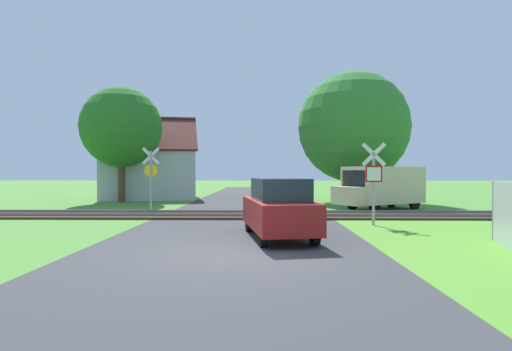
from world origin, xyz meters
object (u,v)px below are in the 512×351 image
crossing_sign_far (151,173)px  tree_left (121,127)px  tree_right (353,127)px  parked_car (279,208)px  mail_truck (381,186)px  house (150,172)px  stop_sign_near (374,178)px

crossing_sign_far → tree_left: 7.46m
tree_right → parked_car: tree_right is taller
crossing_sign_far → mail_truck: size_ratio=0.62×
crossing_sign_far → tree_right: size_ratio=0.38×
house → tree_left: bearing=-112.8°
crossing_sign_far → house: 10.26m
parked_car → mail_truck: bearing=48.0°
mail_truck → tree_right: bearing=-27.3°
tree_left → parked_car: tree_left is taller
tree_left → stop_sign_near: bearing=-39.5°
tree_left → parked_car: bearing=-55.1°
stop_sign_near → tree_right: bearing=-93.5°
tree_left → crossing_sign_far: bearing=-58.7°
house → parked_car: house is taller
mail_truck → parked_car: (-5.68, -9.02, -0.34)m
house → parked_car: bearing=-75.8°
house → parked_car: size_ratio=1.91×
stop_sign_near → mail_truck: stop_sign_near is taller
stop_sign_near → tree_left: size_ratio=0.41×
tree_right → stop_sign_near: bearing=-99.0°
stop_sign_near → tree_left: 17.43m
house → tree_right: (14.30, -3.56, 2.92)m
tree_left → parked_car: 17.29m
crossing_sign_far → house: size_ratio=0.40×
crossing_sign_far → stop_sign_near: bearing=-31.2°
stop_sign_near → crossing_sign_far: (-9.67, 5.05, 0.16)m
stop_sign_near → crossing_sign_far: bearing=-22.1°
parked_car → crossing_sign_far: bearing=117.6°
tree_right → mail_truck: size_ratio=1.64×
crossing_sign_far → tree_right: tree_right is taller
tree_left → tree_right: 15.04m
stop_sign_near → house: 19.46m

